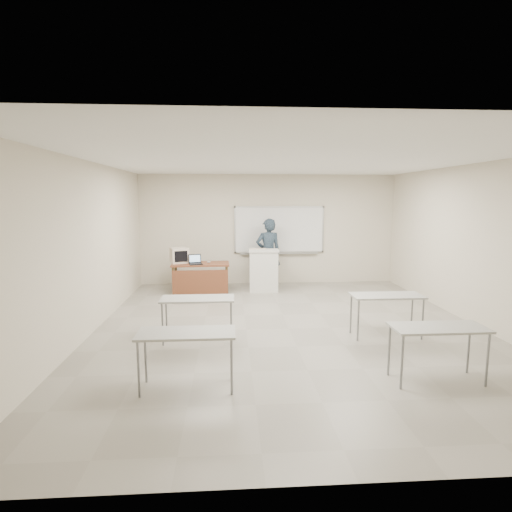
{
  "coord_description": "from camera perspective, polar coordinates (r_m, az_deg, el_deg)",
  "views": [
    {
      "loc": [
        -1.05,
        -6.95,
        2.35
      ],
      "look_at": [
        -0.46,
        2.2,
        1.03
      ],
      "focal_mm": 28.0,
      "sensor_mm": 36.0,
      "label": 1
    }
  ],
  "objects": [
    {
      "name": "student_desks",
      "position": [
        5.94,
        6.71,
        -8.28
      ],
      "size": [
        4.4,
        2.2,
        0.73
      ],
      "color": "#A2A39E",
      "rests_on": "floor"
    },
    {
      "name": "mouse",
      "position": [
        10.09,
        -6.78,
        -0.86
      ],
      "size": [
        0.1,
        0.07,
        0.04
      ],
      "primitive_type": "ellipsoid",
      "rotation": [
        0.0,
        0.0,
        -0.1
      ],
      "color": "#9B9FA3",
      "rests_on": "instructor_desk"
    },
    {
      "name": "laptop",
      "position": [
        9.93,
        -8.56,
        -0.83
      ],
      "size": [
        0.31,
        0.29,
        0.23
      ],
      "rotation": [
        0.0,
        0.0,
        0.26
      ],
      "color": "black",
      "rests_on": "instructor_desk"
    },
    {
      "name": "crt_monitor",
      "position": [
        10.21,
        -10.98,
        0.11
      ],
      "size": [
        0.42,
        0.46,
        0.39
      ],
      "rotation": [
        0.0,
        0.0,
        0.34
      ],
      "color": "beige",
      "rests_on": "instructor_desk"
    },
    {
      "name": "presenter",
      "position": [
        10.63,
        1.76,
        0.45
      ],
      "size": [
        0.73,
        0.53,
        1.83
      ],
      "primitive_type": "imported",
      "rotation": [
        0.0,
        0.0,
        3.29
      ],
      "color": "black",
      "rests_on": "floor"
    },
    {
      "name": "podium",
      "position": [
        10.23,
        1.13,
        -2.03
      ],
      "size": [
        0.75,
        0.55,
        1.06
      ],
      "rotation": [
        0.0,
        0.0,
        -0.07
      ],
      "color": "silver",
      "rests_on": "floor"
    },
    {
      "name": "whiteboard",
      "position": [
        11.04,
        3.34,
        3.68
      ],
      "size": [
        2.48,
        0.1,
        1.31
      ],
      "color": "white",
      "rests_on": "floor"
    },
    {
      "name": "instructor_desk",
      "position": [
        9.98,
        -7.95,
        -2.31
      ],
      "size": [
        1.42,
        0.71,
        0.75
      ],
      "rotation": [
        0.0,
        0.0,
        0.03
      ],
      "color": "maroon",
      "rests_on": "floor"
    },
    {
      "name": "keyboard",
      "position": [
        10.21,
        0.26,
        1.02
      ],
      "size": [
        0.44,
        0.17,
        0.02
      ],
      "primitive_type": "cube",
      "rotation": [
        0.0,
        0.0,
        -0.06
      ],
      "color": "beige",
      "rests_on": "podium"
    },
    {
      "name": "floor",
      "position": [
        7.42,
        4.71,
        -10.34
      ],
      "size": [
        7.0,
        8.0,
        0.01
      ],
      "primitive_type": "cube",
      "color": "gray",
      "rests_on": "ground"
    }
  ]
}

